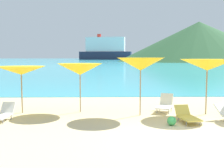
{
  "coord_description": "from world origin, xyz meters",
  "views": [
    {
      "loc": [
        -2.92,
        -8.22,
        2.44
      ],
      "look_at": [
        -2.64,
        4.65,
        1.2
      ],
      "focal_mm": 44.92,
      "sensor_mm": 36.0,
      "label": 1
    }
  ],
  "objects_px": {
    "umbrella_4": "(141,64)",
    "umbrella_5": "(207,65)",
    "umbrella_2": "(21,71)",
    "beach_ball": "(172,121)",
    "lounge_chair_2": "(187,116)",
    "cruise_ship": "(105,50)",
    "umbrella_3": "(80,69)",
    "lounge_chair_7": "(3,114)",
    "lounge_chair_3": "(165,104)"
  },
  "relations": [
    {
      "from": "lounge_chair_7",
      "to": "lounge_chair_3",
      "type": "bearing_deg",
      "value": 15.83
    },
    {
      "from": "umbrella_2",
      "to": "lounge_chair_2",
      "type": "xyz_separation_m",
      "value": [
        6.71,
        -1.96,
        -1.61
      ]
    },
    {
      "from": "umbrella_2",
      "to": "lounge_chair_7",
      "type": "distance_m",
      "value": 2.2
    },
    {
      "from": "umbrella_3",
      "to": "umbrella_4",
      "type": "height_order",
      "value": "umbrella_4"
    },
    {
      "from": "umbrella_3",
      "to": "umbrella_5",
      "type": "distance_m",
      "value": 5.46
    },
    {
      "from": "umbrella_3",
      "to": "cruise_ship",
      "type": "bearing_deg",
      "value": 89.81
    },
    {
      "from": "umbrella_4",
      "to": "umbrella_5",
      "type": "height_order",
      "value": "umbrella_4"
    },
    {
      "from": "lounge_chair_7",
      "to": "umbrella_5",
      "type": "bearing_deg",
      "value": 9.08
    },
    {
      "from": "lounge_chair_7",
      "to": "cruise_ship",
      "type": "bearing_deg",
      "value": 91.31
    },
    {
      "from": "umbrella_3",
      "to": "umbrella_4",
      "type": "distance_m",
      "value": 2.7
    },
    {
      "from": "umbrella_5",
      "to": "lounge_chair_3",
      "type": "xyz_separation_m",
      "value": [
        -1.63,
        0.61,
        -1.78
      ]
    },
    {
      "from": "lounge_chair_2",
      "to": "lounge_chair_3",
      "type": "relative_size",
      "value": 0.96
    },
    {
      "from": "lounge_chair_2",
      "to": "lounge_chair_3",
      "type": "height_order",
      "value": "lounge_chair_3"
    },
    {
      "from": "lounge_chair_7",
      "to": "cruise_ship",
      "type": "xyz_separation_m",
      "value": [
        3.67,
        253.05,
        8.99
      ]
    },
    {
      "from": "umbrella_2",
      "to": "cruise_ship",
      "type": "bearing_deg",
      "value": 89.24
    },
    {
      "from": "umbrella_4",
      "to": "lounge_chair_3",
      "type": "height_order",
      "value": "umbrella_4"
    },
    {
      "from": "umbrella_3",
      "to": "beach_ball",
      "type": "height_order",
      "value": "umbrella_3"
    },
    {
      "from": "lounge_chair_7",
      "to": "beach_ball",
      "type": "distance_m",
      "value": 6.41
    },
    {
      "from": "lounge_chair_2",
      "to": "beach_ball",
      "type": "distance_m",
      "value": 0.83
    },
    {
      "from": "umbrella_5",
      "to": "cruise_ship",
      "type": "bearing_deg",
      "value": 91.04
    },
    {
      "from": "cruise_ship",
      "to": "umbrella_3",
      "type": "bearing_deg",
      "value": -79.31
    },
    {
      "from": "lounge_chair_2",
      "to": "beach_ball",
      "type": "xyz_separation_m",
      "value": [
        -0.69,
        -0.46,
        -0.08
      ]
    },
    {
      "from": "lounge_chair_7",
      "to": "lounge_chair_2",
      "type": "bearing_deg",
      "value": -1.77
    },
    {
      "from": "beach_ball",
      "to": "lounge_chair_3",
      "type": "bearing_deg",
      "value": 83.4
    },
    {
      "from": "beach_ball",
      "to": "cruise_ship",
      "type": "relative_size",
      "value": 0.01
    },
    {
      "from": "umbrella_2",
      "to": "umbrella_4",
      "type": "relative_size",
      "value": 0.87
    },
    {
      "from": "lounge_chair_2",
      "to": "lounge_chair_7",
      "type": "relative_size",
      "value": 0.92
    },
    {
      "from": "lounge_chair_3",
      "to": "umbrella_4",
      "type": "bearing_deg",
      "value": -126.44
    },
    {
      "from": "umbrella_2",
      "to": "umbrella_3",
      "type": "relative_size",
      "value": 0.98
    },
    {
      "from": "umbrella_2",
      "to": "umbrella_5",
      "type": "relative_size",
      "value": 0.86
    },
    {
      "from": "lounge_chair_3",
      "to": "beach_ball",
      "type": "bearing_deg",
      "value": -75.2
    },
    {
      "from": "umbrella_4",
      "to": "umbrella_5",
      "type": "distance_m",
      "value": 2.85
    },
    {
      "from": "umbrella_5",
      "to": "lounge_chair_7",
      "type": "distance_m",
      "value": 8.53
    },
    {
      "from": "umbrella_4",
      "to": "lounge_chair_7",
      "type": "distance_m",
      "value": 5.81
    },
    {
      "from": "beach_ball",
      "to": "cruise_ship",
      "type": "height_order",
      "value": "cruise_ship"
    },
    {
      "from": "umbrella_4",
      "to": "lounge_chair_2",
      "type": "bearing_deg",
      "value": -39.81
    },
    {
      "from": "umbrella_2",
      "to": "beach_ball",
      "type": "relative_size",
      "value": 6.36
    },
    {
      "from": "umbrella_2",
      "to": "lounge_chair_3",
      "type": "relative_size",
      "value": 1.45
    },
    {
      "from": "umbrella_5",
      "to": "lounge_chair_3",
      "type": "relative_size",
      "value": 1.69
    },
    {
      "from": "umbrella_2",
      "to": "umbrella_4",
      "type": "height_order",
      "value": "umbrella_4"
    },
    {
      "from": "lounge_chair_3",
      "to": "cruise_ship",
      "type": "bearing_deg",
      "value": 112.07
    },
    {
      "from": "umbrella_3",
      "to": "lounge_chair_7",
      "type": "relative_size",
      "value": 1.42
    },
    {
      "from": "umbrella_3",
      "to": "lounge_chair_7",
      "type": "distance_m",
      "value": 3.66
    },
    {
      "from": "umbrella_5",
      "to": "lounge_chair_7",
      "type": "height_order",
      "value": "umbrella_5"
    },
    {
      "from": "umbrella_2",
      "to": "umbrella_3",
      "type": "height_order",
      "value": "umbrella_3"
    },
    {
      "from": "umbrella_4",
      "to": "beach_ball",
      "type": "bearing_deg",
      "value": -63.07
    },
    {
      "from": "lounge_chair_2",
      "to": "cruise_ship",
      "type": "height_order",
      "value": "cruise_ship"
    },
    {
      "from": "umbrella_4",
      "to": "beach_ball",
      "type": "xyz_separation_m",
      "value": [
        0.91,
        -1.8,
        -1.98
      ]
    },
    {
      "from": "umbrella_4",
      "to": "cruise_ship",
      "type": "bearing_deg",
      "value": 90.4
    },
    {
      "from": "umbrella_2",
      "to": "umbrella_5",
      "type": "distance_m",
      "value": 7.97
    }
  ]
}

